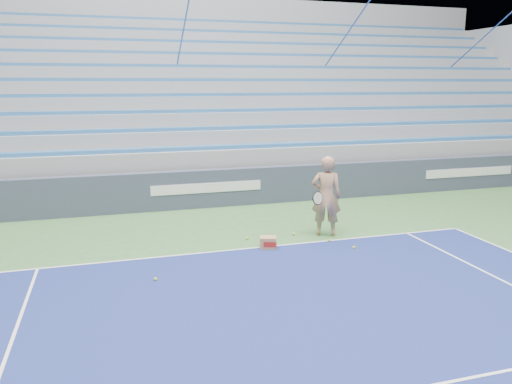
{
  "coord_description": "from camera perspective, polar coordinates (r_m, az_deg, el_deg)",
  "views": [
    {
      "loc": [
        -2.65,
        1.9,
        3.55
      ],
      "look_at": [
        0.47,
        12.38,
        1.15
      ],
      "focal_mm": 35.0,
      "sensor_mm": 36.0,
      "label": 1
    }
  ],
  "objects": [
    {
      "name": "tennis_ball_4",
      "position": [
        11.15,
        11.14,
        -6.24
      ],
      "size": [
        0.07,
        0.07,
        0.07
      ],
      "primitive_type": "sphere",
      "color": "#BBD42B",
      "rests_on": "ground"
    },
    {
      "name": "tennis_ball_2",
      "position": [
        11.93,
        4.35,
        -4.8
      ],
      "size": [
        0.07,
        0.07,
        0.07
      ],
      "primitive_type": "sphere",
      "color": "#BBD42B",
      "rests_on": "ground"
    },
    {
      "name": "bleachers",
      "position": [
        19.91,
        -9.02,
        8.78
      ],
      "size": [
        31.0,
        9.15,
        7.3
      ],
      "color": "#919399",
      "rests_on": "ground"
    },
    {
      "name": "tennis_player",
      "position": [
        11.79,
        8.02,
        -0.47
      ],
      "size": [
        1.02,
        0.97,
        1.9
      ],
      "color": "tan",
      "rests_on": "ground"
    },
    {
      "name": "ball_box",
      "position": [
        10.95,
        1.39,
        -5.81
      ],
      "size": [
        0.42,
        0.37,
        0.26
      ],
      "color": "#A57D50",
      "rests_on": "ground"
    },
    {
      "name": "sponsor_barrier",
      "position": [
        14.54,
        -5.71,
        0.41
      ],
      "size": [
        30.0,
        0.32,
        1.1
      ],
      "color": "#373E54",
      "rests_on": "ground"
    },
    {
      "name": "tennis_ball_3",
      "position": [
        11.59,
        -1.02,
        -5.29
      ],
      "size": [
        0.07,
        0.07,
        0.07
      ],
      "primitive_type": "sphere",
      "color": "#BBD42B",
      "rests_on": "ground"
    },
    {
      "name": "tennis_ball_1",
      "position": [
        11.54,
        8.39,
        -5.49
      ],
      "size": [
        0.07,
        0.07,
        0.07
      ],
      "primitive_type": "sphere",
      "color": "#BBD42B",
      "rests_on": "ground"
    },
    {
      "name": "tennis_ball_0",
      "position": [
        9.44,
        -11.4,
        -9.74
      ],
      "size": [
        0.07,
        0.07,
        0.07
      ],
      "primitive_type": "sphere",
      "color": "#BBD42B",
      "rests_on": "ground"
    }
  ]
}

